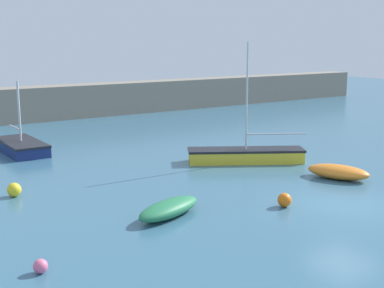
# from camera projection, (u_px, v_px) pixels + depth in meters

# --- Properties ---
(ground_plane) EXTENTS (120.00, 120.00, 0.20)m
(ground_plane) POSITION_uv_depth(u_px,v_px,m) (344.00, 207.00, 20.84)
(ground_plane) COLOR #38667F
(harbor_breakwater) EXTENTS (66.49, 2.41, 2.69)m
(harbor_breakwater) POSITION_uv_depth(u_px,v_px,m) (67.00, 102.00, 43.69)
(harbor_breakwater) COLOR gray
(harbor_breakwater) RESTS_ON ground_plane
(rowboat_blue_near) EXTENTS (2.34, 3.19, 0.64)m
(rowboat_blue_near) POSITION_uv_depth(u_px,v_px,m) (338.00, 172.00, 24.71)
(rowboat_blue_near) COLOR orange
(rowboat_blue_near) RESTS_ON ground_plane
(sailboat_short_mast) EXTENTS (1.97, 4.68, 4.08)m
(sailboat_short_mast) POSITION_uv_depth(u_px,v_px,m) (21.00, 146.00, 30.38)
(sailboat_short_mast) COLOR navy
(sailboat_short_mast) RESTS_ON ground_plane
(open_tender_yellow) EXTENTS (3.31, 2.09, 0.60)m
(open_tender_yellow) POSITION_uv_depth(u_px,v_px,m) (169.00, 208.00, 19.42)
(open_tender_yellow) COLOR #287A4C
(open_tender_yellow) RESTS_ON ground_plane
(sailboat_tall_mast) EXTENTS (5.93, 4.38, 6.24)m
(sailboat_tall_mast) POSITION_uv_depth(u_px,v_px,m) (246.00, 155.00, 28.04)
(sailboat_tall_mast) COLOR yellow
(sailboat_tall_mast) RESTS_ON ground_plane
(mooring_buoy_pink) EXTENTS (0.41, 0.41, 0.41)m
(mooring_buoy_pink) POSITION_uv_depth(u_px,v_px,m) (40.00, 266.00, 14.70)
(mooring_buoy_pink) COLOR #EA668C
(mooring_buoy_pink) RESTS_ON ground_plane
(mooring_buoy_orange) EXTENTS (0.54, 0.54, 0.54)m
(mooring_buoy_orange) POSITION_uv_depth(u_px,v_px,m) (284.00, 200.00, 20.54)
(mooring_buoy_orange) COLOR orange
(mooring_buoy_orange) RESTS_ON ground_plane
(mooring_buoy_yellow) EXTENTS (0.58, 0.58, 0.58)m
(mooring_buoy_yellow) POSITION_uv_depth(u_px,v_px,m) (14.00, 190.00, 21.87)
(mooring_buoy_yellow) COLOR yellow
(mooring_buoy_yellow) RESTS_ON ground_plane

